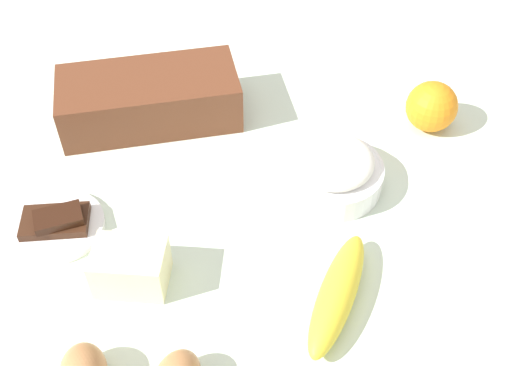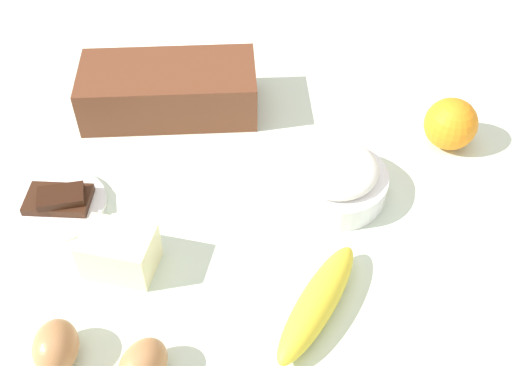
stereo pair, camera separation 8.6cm
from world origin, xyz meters
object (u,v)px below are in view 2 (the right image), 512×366
object	(u,v)px
flour_bowl	(335,177)
chocolate_plate	(60,203)
loaf_pan	(169,89)
egg_near_butter	(56,347)
orange_fruit	(451,124)
banana	(318,302)
butter_block	(119,252)
egg_beside_bowl	(143,365)

from	to	relation	value
flour_bowl	chocolate_plate	xyz separation A→B (m)	(-0.38, -0.09, -0.02)
loaf_pan	flour_bowl	distance (m)	0.32
egg_near_butter	orange_fruit	bearing A→B (deg)	44.71
banana	chocolate_plate	xyz separation A→B (m)	(-0.37, 0.11, -0.01)
flour_bowl	butter_block	world-z (taller)	flour_bowl
banana	chocolate_plate	distance (m)	0.39
banana	loaf_pan	bearing A→B (deg)	128.60
orange_fruit	butter_block	distance (m)	0.53
orange_fruit	chocolate_plate	xyz separation A→B (m)	(-0.54, -0.23, -0.03)
loaf_pan	orange_fruit	size ratio (longest dim) A/B	3.74
egg_beside_bowl	flour_bowl	bearing A→B (deg)	59.71
loaf_pan	egg_near_butter	size ratio (longest dim) A/B	4.52
egg_near_butter	egg_beside_bowl	xyz separation A→B (m)	(0.10, -0.00, -0.00)
egg_beside_bowl	banana	bearing A→B (deg)	32.56
banana	orange_fruit	bearing A→B (deg)	63.51
egg_beside_bowl	loaf_pan	bearing A→B (deg)	101.51
orange_fruit	banana	bearing A→B (deg)	-116.49
banana	orange_fruit	xyz separation A→B (m)	(0.17, 0.34, 0.02)
butter_block	chocolate_plate	world-z (taller)	butter_block
butter_block	egg_near_butter	size ratio (longest dim) A/B	1.35
flour_bowl	chocolate_plate	size ratio (longest dim) A/B	1.15
flour_bowl	butter_block	bearing A→B (deg)	-145.78
orange_fruit	egg_beside_bowl	xyz separation A→B (m)	(-0.35, -0.45, -0.02)
loaf_pan	banana	world-z (taller)	loaf_pan
chocolate_plate	butter_block	bearing A→B (deg)	-35.29
orange_fruit	egg_beside_bowl	distance (m)	0.57
banana	egg_beside_bowl	bearing A→B (deg)	-147.44
loaf_pan	egg_beside_bowl	xyz separation A→B (m)	(0.09, -0.46, -0.02)
banana	chocolate_plate	size ratio (longest dim) A/B	1.46
flour_bowl	egg_beside_bowl	world-z (taller)	flour_bowl
loaf_pan	egg_beside_bowl	size ratio (longest dim) A/B	4.56
loaf_pan	butter_block	world-z (taller)	loaf_pan
banana	butter_block	bearing A→B (deg)	174.22
flour_bowl	butter_block	xyz separation A→B (m)	(-0.26, -0.18, -0.00)
orange_fruit	butter_block	bearing A→B (deg)	-143.73
loaf_pan	butter_block	size ratio (longest dim) A/B	3.35
flour_bowl	chocolate_plate	bearing A→B (deg)	-166.12
loaf_pan	egg_beside_bowl	distance (m)	0.47
butter_block	chocolate_plate	bearing A→B (deg)	144.71
flour_bowl	egg_near_butter	xyz separation A→B (m)	(-0.29, -0.32, -0.01)
flour_bowl	egg_near_butter	size ratio (longest dim) A/B	2.25
banana	flour_bowl	bearing A→B (deg)	88.90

